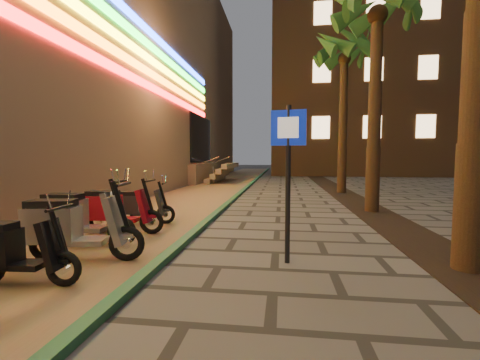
# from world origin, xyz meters

# --- Properties ---
(ground) EXTENTS (120.00, 120.00, 0.00)m
(ground) POSITION_xyz_m (0.00, 0.00, 0.00)
(ground) COLOR #474442
(ground) RESTS_ON ground
(parking_strip) EXTENTS (3.40, 60.00, 0.01)m
(parking_strip) POSITION_xyz_m (-2.60, 10.00, 0.01)
(parking_strip) COLOR #8C7251
(parking_strip) RESTS_ON ground
(green_curb) EXTENTS (0.18, 60.00, 0.10)m
(green_curb) POSITION_xyz_m (-0.90, 10.00, 0.05)
(green_curb) COLOR #24603C
(green_curb) RESTS_ON ground
(planting_strip) EXTENTS (1.20, 40.00, 0.02)m
(planting_strip) POSITION_xyz_m (3.60, 5.00, 0.01)
(planting_strip) COLOR black
(planting_strip) RESTS_ON ground
(apartment_block) EXTENTS (18.00, 16.06, 25.00)m
(apartment_block) POSITION_xyz_m (9.00, 32.00, 12.50)
(apartment_block) COLOR brown
(apartment_block) RESTS_ON ground
(palm_c) EXTENTS (2.97, 3.02, 6.91)m
(palm_c) POSITION_xyz_m (3.60, 7.00, 5.73)
(palm_c) COLOR #472D19
(palm_c) RESTS_ON ground
(palm_d) EXTENTS (2.97, 3.02, 7.16)m
(palm_d) POSITION_xyz_m (3.60, 12.00, 5.94)
(palm_d) COLOR #472D19
(palm_d) RESTS_ON ground
(pedestrian_sign) EXTENTS (0.53, 0.12, 2.42)m
(pedestrian_sign) POSITION_xyz_m (1.02, 1.99, 1.57)
(pedestrian_sign) COLOR black
(pedestrian_sign) RESTS_ON ground
(scooter_5) EXTENTS (1.50, 0.52, 1.05)m
(scooter_5) POSITION_xyz_m (-2.51, 0.65, 0.46)
(scooter_5) COLOR black
(scooter_5) RESTS_ON ground
(scooter_6) EXTENTS (1.82, 0.77, 1.28)m
(scooter_6) POSITION_xyz_m (-2.33, 1.60, 0.55)
(scooter_6) COLOR black
(scooter_6) RESTS_ON ground
(scooter_7) EXTENTS (1.77, 0.62, 1.25)m
(scooter_7) POSITION_xyz_m (-2.81, 2.48, 0.54)
(scooter_7) COLOR black
(scooter_7) RESTS_ON ground
(scooter_8) EXTENTS (1.69, 0.59, 1.19)m
(scooter_8) POSITION_xyz_m (-2.61, 3.44, 0.52)
(scooter_8) COLOR black
(scooter_8) RESTS_ON ground
(scooter_9) EXTENTS (1.49, 0.66, 1.05)m
(scooter_9) POSITION_xyz_m (-2.58, 4.38, 0.46)
(scooter_9) COLOR black
(scooter_9) RESTS_ON ground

